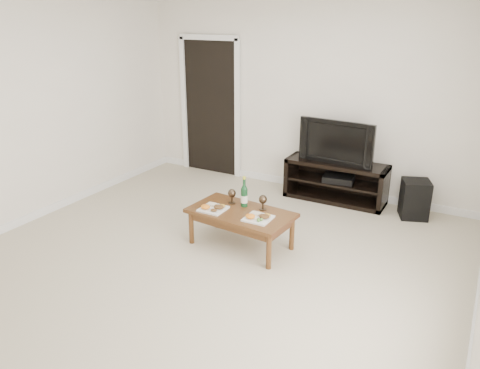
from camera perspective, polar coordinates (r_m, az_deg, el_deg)
name	(u,v)px	position (r m, az deg, el deg)	size (l,w,h in m)	color
floor	(198,271)	(4.80, -5.19, -10.48)	(5.50, 5.50, 0.00)	beige
back_wall	(305,99)	(6.69, 7.99, 10.26)	(5.00, 0.04, 2.60)	white
doorway	(211,109)	(7.40, -3.60, 9.22)	(0.90, 0.02, 2.05)	black
media_console	(336,181)	(6.51, 11.58, 0.40)	(1.36, 0.45, 0.55)	black
television	(339,141)	(6.34, 11.94, 5.23)	(1.02, 0.13, 0.59)	black
av_receiver	(339,178)	(6.47, 11.93, 0.72)	(0.40, 0.30, 0.08)	black
subwoofer	(415,199)	(6.26, 20.52, -1.67)	(0.32, 0.32, 0.49)	black
coffee_table	(241,229)	(5.16, 0.11, -5.42)	(1.12, 0.61, 0.42)	brown
plate_left	(213,207)	(5.11, -3.29, -2.73)	(0.27, 0.27, 0.07)	white
plate_right	(258,216)	(4.87, 2.23, -3.88)	(0.27, 0.27, 0.07)	white
wine_bottle	(244,191)	(5.13, 0.52, -0.86)	(0.07, 0.07, 0.35)	#0F3A1B
goblet_left	(232,196)	(5.25, -1.00, -1.44)	(0.09, 0.09, 0.17)	#3D2F21
goblet_right	(263,202)	(5.09, 2.80, -2.19)	(0.09, 0.09, 0.17)	#3D2F21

